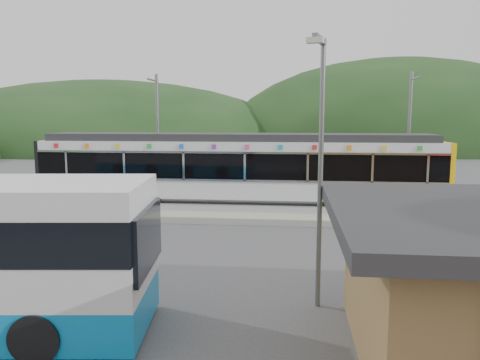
# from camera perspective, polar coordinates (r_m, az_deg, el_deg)

# --- Properties ---
(ground) EXTENTS (120.00, 120.00, 0.00)m
(ground) POSITION_cam_1_polar(r_m,az_deg,el_deg) (18.35, 4.06, -6.89)
(ground) COLOR #4C4C4F
(ground) RESTS_ON ground
(hills) EXTENTS (146.00, 149.00, 26.00)m
(hills) POSITION_cam_1_polar(r_m,az_deg,el_deg) (24.14, 19.44, -3.74)
(hills) COLOR #1E3D19
(hills) RESTS_ON ground
(platform) EXTENTS (26.00, 3.20, 0.30)m
(platform) POSITION_cam_1_polar(r_m,az_deg,el_deg) (21.53, 4.40, -4.27)
(platform) COLOR #9E9E99
(platform) RESTS_ON ground
(yellow_line) EXTENTS (26.00, 0.10, 0.01)m
(yellow_line) POSITION_cam_1_polar(r_m,az_deg,el_deg) (20.22, 4.28, -4.61)
(yellow_line) COLOR yellow
(yellow_line) RESTS_ON platform
(train) EXTENTS (20.44, 3.01, 3.74)m
(train) POSITION_cam_1_polar(r_m,az_deg,el_deg) (24.03, -0.21, 1.64)
(train) COLOR black
(train) RESTS_ON ground
(catenary_mast_west) EXTENTS (0.18, 1.80, 7.00)m
(catenary_mast_west) POSITION_cam_1_polar(r_m,az_deg,el_deg) (27.41, -10.01, 5.61)
(catenary_mast_west) COLOR slate
(catenary_mast_west) RESTS_ON ground
(catenary_mast_east) EXTENTS (0.18, 1.80, 7.00)m
(catenary_mast_east) POSITION_cam_1_polar(r_m,az_deg,el_deg) (27.08, 19.90, 5.24)
(catenary_mast_east) COLOR slate
(catenary_mast_east) RESTS_ON ground
(lamp_post) EXTENTS (0.38, 1.15, 6.43)m
(lamp_post) POSITION_cam_1_polar(r_m,az_deg,el_deg) (11.09, 9.88, 3.42)
(lamp_post) COLOR slate
(lamp_post) RESTS_ON ground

